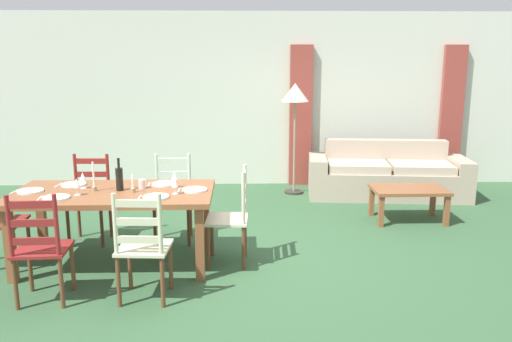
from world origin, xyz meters
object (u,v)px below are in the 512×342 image
(dining_chair_near_left, at_px, (40,248))
(dining_chair_head_east, at_px, (232,216))
(dining_table, at_px, (113,200))
(coffee_table, at_px, (409,193))
(couch, at_px, (387,176))
(dining_chair_far_left, at_px, (90,199))
(wine_glass_near_left, at_px, (77,184))
(dining_chair_near_right, at_px, (143,247))
(wine_glass_near_right, at_px, (175,183))
(dining_chair_far_right, at_px, (173,198))
(wine_bottle, at_px, (119,178))
(coffee_cup_primary, at_px, (142,184))
(wine_glass_far_right, at_px, (174,176))
(standing_lamp, at_px, (295,99))
(wine_glass_far_left, at_px, (83,177))

(dining_chair_near_left, bearing_deg, dining_chair_head_east, 27.65)
(dining_table, height_order, coffee_table, dining_table)
(dining_chair_head_east, height_order, couch, dining_chair_head_east)
(dining_chair_far_left, distance_m, wine_glass_near_left, 0.96)
(dining_table, height_order, couch, couch)
(dining_chair_near_right, xyz_separation_m, wine_glass_near_right, (0.20, 0.65, 0.38))
(dining_chair_near_right, relative_size, dining_chair_far_right, 1.00)
(dining_chair_near_left, height_order, wine_glass_near_left, dining_chair_near_left)
(wine_bottle, xyz_separation_m, coffee_table, (3.25, 1.30, -0.51))
(dining_chair_near_right, xyz_separation_m, dining_chair_far_left, (-0.85, 1.50, 0.00))
(coffee_cup_primary, bearing_deg, wine_glass_far_right, 7.31)
(couch, bearing_deg, dining_chair_far_right, -147.84)
(wine_glass_near_left, relative_size, coffee_cup_primary, 1.79)
(coffee_cup_primary, relative_size, standing_lamp, 0.05)
(wine_glass_near_right, height_order, coffee_cup_primary, wine_glass_near_right)
(dining_chair_far_right, distance_m, wine_bottle, 0.89)
(wine_bottle, xyz_separation_m, couch, (3.32, 2.51, -0.58))
(dining_chair_near_right, bearing_deg, wine_glass_near_right, 73.20)
(dining_chair_near_left, distance_m, coffee_table, 4.29)
(coffee_table, xyz_separation_m, standing_lamp, (-1.29, 1.40, 1.06))
(wine_glass_far_left, bearing_deg, dining_chair_near_right, -51.06)
(wine_glass_near_left, xyz_separation_m, coffee_cup_primary, (0.55, 0.24, -0.07))
(dining_chair_near_right, height_order, dining_chair_far_left, same)
(standing_lamp, bearing_deg, wine_bottle, -126.05)
(dining_chair_head_east, xyz_separation_m, wine_glass_near_right, (-0.53, -0.15, 0.38))
(dining_table, height_order, wine_glass_near_left, wine_glass_near_left)
(dining_chair_near_left, xyz_separation_m, coffee_table, (3.73, 2.11, -0.12))
(dining_chair_head_east, bearing_deg, wine_bottle, 179.87)
(dining_chair_far_left, height_order, dining_chair_head_east, same)
(dining_chair_far_left, xyz_separation_m, coffee_table, (3.75, 0.60, -0.12))
(couch, bearing_deg, coffee_table, -93.19)
(dining_chair_far_right, bearing_deg, wine_glass_far_right, -80.07)
(dining_chair_near_right, distance_m, coffee_table, 3.59)
(dining_chair_head_east, height_order, coffee_table, dining_chair_head_east)
(wine_glass_near_left, distance_m, wine_glass_far_left, 0.26)
(standing_lamp, bearing_deg, wine_glass_far_right, -119.25)
(wine_glass_near_left, bearing_deg, standing_lamp, 51.08)
(dining_chair_far_right, bearing_deg, standing_lamp, 52.38)
(dining_chair_near_left, distance_m, dining_chair_head_east, 1.76)
(dining_chair_near_right, height_order, wine_glass_near_left, dining_chair_near_right)
(coffee_table, bearing_deg, dining_table, -158.14)
(dining_chair_far_left, relative_size, dining_chair_far_right, 1.00)
(dining_chair_near_right, xyz_separation_m, couch, (2.97, 3.32, -0.19))
(wine_glass_far_left, height_order, couch, wine_glass_far_left)
(dining_chair_head_east, bearing_deg, wine_glass_near_right, -163.78)
(dining_chair_far_right, distance_m, wine_glass_far_right, 0.70)
(standing_lamp, bearing_deg, dining_chair_far_left, -140.88)
(dining_chair_near_right, distance_m, dining_chair_head_east, 1.09)
(wine_bottle, bearing_deg, dining_chair_head_east, -0.13)
(standing_lamp, bearing_deg, dining_chair_head_east, -108.13)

